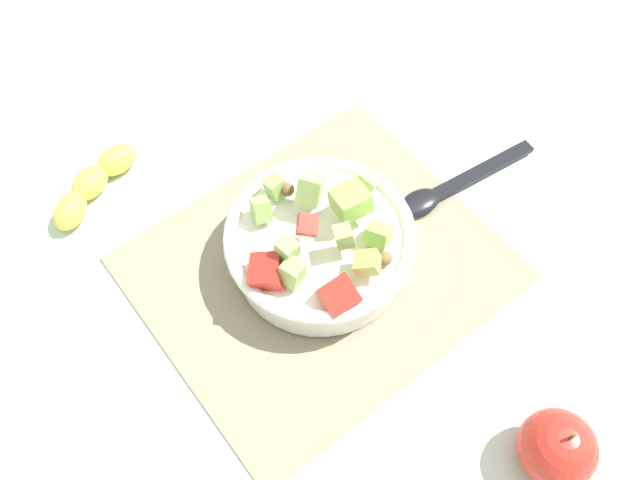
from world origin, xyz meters
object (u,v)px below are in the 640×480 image
Objects in this scene: whole_apple at (557,448)px; salad_bowl at (320,243)px; banana_whole at (93,184)px; serving_spoon at (446,189)px.

salad_bowl is at bearing 97.24° from whole_apple.
banana_whole is at bearing 109.49° from whole_apple.
salad_bowl reaches higher than whole_apple.
serving_spoon is at bearing -6.36° from salad_bowl.
whole_apple is 0.62m from banana_whole.
serving_spoon is 1.43× the size of banana_whole.
salad_bowl is 1.52× the size of banana_whole.
salad_bowl is at bearing 173.64° from serving_spoon.
whole_apple is at bearing -115.65° from serving_spoon.
serving_spoon is (0.19, -0.02, -0.03)m from salad_bowl.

